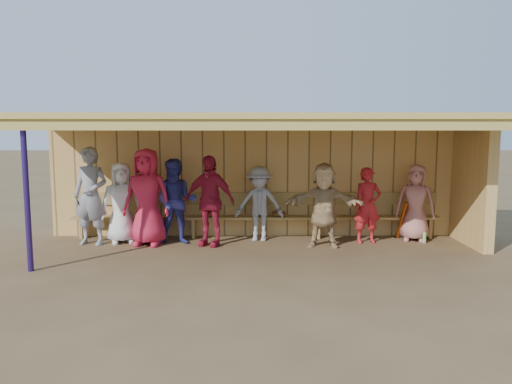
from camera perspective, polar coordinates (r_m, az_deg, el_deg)
ground at (r=9.42m, az=0.01°, el=-6.62°), size 90.00×90.00×0.00m
player_a at (r=10.21m, az=-18.37°, el=-0.43°), size 0.78×0.60×1.92m
player_b at (r=10.20m, az=-15.13°, el=-1.20°), size 0.91×0.74×1.61m
player_c at (r=9.89m, az=-9.09°, el=-1.09°), size 0.83×0.65×1.68m
player_d at (r=9.66m, az=-5.37°, el=-0.99°), size 1.11×0.77×1.76m
player_e at (r=10.07m, az=0.39°, el=-1.34°), size 1.03×0.67×1.51m
player_f at (r=9.61m, az=7.76°, el=-1.48°), size 1.55×0.68×1.62m
player_g at (r=10.09m, az=12.63°, el=-1.51°), size 0.60×0.44×1.50m
player_h at (r=10.55m, az=17.75°, el=-1.17°), size 0.88×0.71×1.55m
player_extra at (r=9.87m, az=-12.35°, el=-0.56°), size 0.99×0.71×1.89m
dugout_structure at (r=9.86m, az=2.26°, el=3.97°), size 8.80×3.20×2.50m
bench at (r=10.40m, az=-0.01°, el=-2.33°), size 7.60×0.34×0.93m
dugout_equipment at (r=10.29m, az=-2.97°, el=-2.65°), size 7.01×0.62×0.80m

